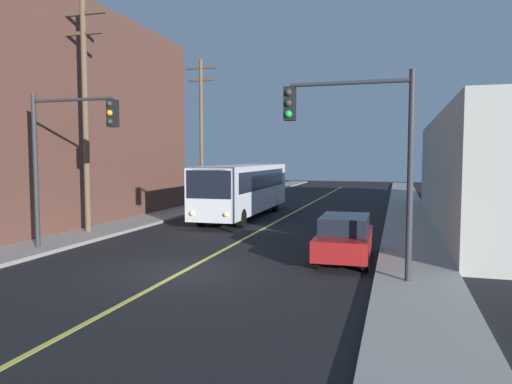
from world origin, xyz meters
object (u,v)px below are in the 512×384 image
Objects in this scene: utility_pole_near at (85,107)px; utility_pole_mid at (201,126)px; parked_car_red at (345,237)px; traffic_signal_right_corner at (356,136)px; traffic_signal_left_corner at (68,141)px; city_bus at (244,188)px.

utility_pole_near is 1.00× the size of utility_pole_mid.
utility_pole_mid is at bearing 127.20° from parked_car_red.
traffic_signal_right_corner reaches higher than parked_car_red.
parked_car_red is 0.41× the size of utility_pole_mid.
parked_car_red is at bearing 101.16° from traffic_signal_right_corner.
utility_pole_near is (-12.40, 2.38, 5.23)m from parked_car_red.
utility_pole_mid is at bearing 97.01° from traffic_signal_left_corner.
city_bus is at bearing 76.33° from traffic_signal_left_corner.
utility_pole_near is 1.80× the size of traffic_signal_right_corner.
utility_pole_near is 4.92m from traffic_signal_left_corner.
traffic_signal_right_corner is at bearing -55.98° from utility_pole_mid.
utility_pole_near reaches higher than utility_pole_mid.
traffic_signal_right_corner is (13.05, -19.33, -1.76)m from utility_pole_mid.
city_bus is at bearing -47.73° from utility_pole_mid.
city_bus is 15.86m from traffic_signal_right_corner.
utility_pole_near is at bearing -121.83° from city_bus.
traffic_signal_right_corner is (10.82, -1.22, 0.00)m from traffic_signal_left_corner.
traffic_signal_left_corner is (2.15, -4.06, -1.76)m from utility_pole_near.
city_bus is 2.03× the size of traffic_signal_right_corner.
city_bus is 12.94m from parked_car_red.
traffic_signal_right_corner reaches higher than city_bus.
parked_car_red is 0.74× the size of traffic_signal_right_corner.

